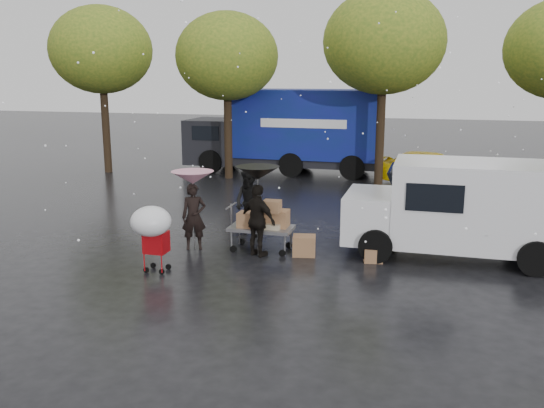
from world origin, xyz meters
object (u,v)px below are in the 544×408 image
(person_pink, at_px, (194,217))
(person_black, at_px, (258,221))
(vendor_cart, at_px, (265,221))
(shopping_cart, at_px, (152,225))
(blue_truck, at_px, (290,131))
(yellow_taxi, at_px, (431,168))
(white_van, at_px, (462,207))

(person_pink, bearing_deg, person_black, -28.13)
(vendor_cart, height_order, shopping_cart, shopping_cart)
(person_pink, distance_m, person_black, 1.64)
(blue_truck, height_order, yellow_taxi, blue_truck)
(vendor_cart, distance_m, shopping_cart, 2.85)
(yellow_taxi, bearing_deg, shopping_cart, 166.34)
(white_van, bearing_deg, person_black, -164.86)
(shopping_cart, bearing_deg, vendor_cart, 50.34)
(blue_truck, bearing_deg, person_pink, -87.80)
(vendor_cart, height_order, yellow_taxi, yellow_taxi)
(vendor_cart, height_order, blue_truck, blue_truck)
(white_van, relative_size, yellow_taxi, 1.25)
(person_black, relative_size, shopping_cart, 1.15)
(vendor_cart, xyz_separation_m, white_van, (4.44, 0.80, 0.43))
(person_pink, xyz_separation_m, blue_truck, (-0.44, 11.43, 0.96))
(person_black, bearing_deg, shopping_cart, 69.59)
(person_pink, xyz_separation_m, person_black, (1.64, -0.12, 0.05))
(person_pink, relative_size, vendor_cart, 1.05)
(person_black, height_order, vendor_cart, person_black)
(shopping_cart, bearing_deg, yellow_taxi, 64.88)
(person_black, height_order, white_van, white_van)
(vendor_cart, bearing_deg, shopping_cart, -129.66)
(vendor_cart, relative_size, yellow_taxi, 0.39)
(blue_truck, bearing_deg, vendor_cart, -79.26)
(person_pink, height_order, shopping_cart, person_pink)
(person_pink, relative_size, white_van, 0.32)
(person_black, distance_m, yellow_taxi, 10.72)
(shopping_cart, bearing_deg, blue_truck, 91.34)
(vendor_cart, bearing_deg, person_pink, -170.13)
(shopping_cart, bearing_deg, person_pink, 86.07)
(person_black, distance_m, vendor_cart, 0.43)
(person_pink, bearing_deg, blue_truck, 68.26)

